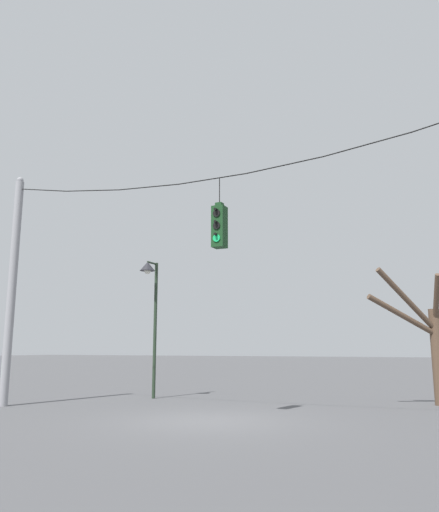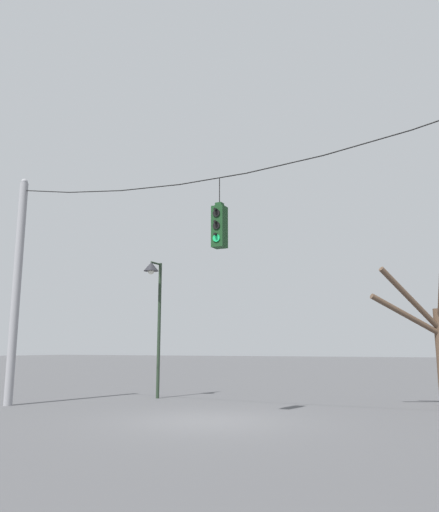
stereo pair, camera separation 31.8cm
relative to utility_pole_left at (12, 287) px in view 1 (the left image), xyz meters
name	(u,v)px [view 1 (the left image)]	position (x,y,z in m)	size (l,w,h in m)	color
ground_plane	(208,421)	(7.22, -0.17, -3.72)	(200.00, 200.00, 0.00)	#4C4C4F
utility_pole_left	(12,287)	(0.00, 0.00, 0.00)	(0.27, 0.27, 7.46)	gray
span_wire	(212,170)	(7.22, 0.00, 2.85)	(14.44, 0.03, 0.76)	black
traffic_light_near_right_pole	(219,226)	(7.45, -0.01, 1.25)	(0.34, 0.46, 1.92)	#143819
street_lamp	(150,290)	(2.91, 3.69, 0.14)	(0.55, 0.94, 4.94)	#233323
bare_tree	(434,333)	(12.29, 5.94, -1.47)	(3.31, 3.46, 4.27)	brown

